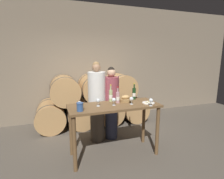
{
  "coord_description": "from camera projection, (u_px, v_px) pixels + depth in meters",
  "views": [
    {
      "loc": [
        -1.01,
        -2.78,
        1.8
      ],
      "look_at": [
        0.0,
        0.12,
        1.2
      ],
      "focal_mm": 28.0,
      "sensor_mm": 36.0,
      "label": 1
    }
  ],
  "objects": [
    {
      "name": "barrel_stack",
      "position": [
        94.0,
        101.0,
        4.61
      ],
      "size": [
        2.9,
        0.91,
        1.33
      ],
      "color": "tan",
      "rests_on": "ground_plane"
    },
    {
      "name": "wine_bottle_red",
      "position": [
        134.0,
        94.0,
        3.43
      ],
      "size": [
        0.07,
        0.07,
        0.33
      ],
      "color": "#193819",
      "rests_on": "tasting_table"
    },
    {
      "name": "wine_glass_far_left",
      "position": [
        80.0,
        103.0,
        2.8
      ],
      "size": [
        0.07,
        0.07,
        0.13
      ],
      "color": "white",
      "rests_on": "tasting_table"
    },
    {
      "name": "person_right",
      "position": [
        111.0,
        103.0,
        3.76
      ],
      "size": [
        0.32,
        0.32,
        1.57
      ],
      "color": "#2D334C",
      "rests_on": "ground_plane"
    },
    {
      "name": "cheese_plate",
      "position": [
        148.0,
        103.0,
        3.16
      ],
      "size": [
        0.22,
        0.22,
        0.04
      ],
      "color": "white",
      "rests_on": "tasting_table"
    },
    {
      "name": "ground_plane",
      "position": [
        114.0,
        154.0,
        3.25
      ],
      "size": [
        10.0,
        10.0,
        0.0
      ],
      "primitive_type": "plane",
      "color": "#564F44"
    },
    {
      "name": "stone_wall_back",
      "position": [
        88.0,
        63.0,
        4.96
      ],
      "size": [
        10.0,
        0.12,
        3.2
      ],
      "color": "gray",
      "rests_on": "ground_plane"
    },
    {
      "name": "tasting_table",
      "position": [
        114.0,
        113.0,
        3.09
      ],
      "size": [
        1.6,
        0.62,
        0.95
      ],
      "color": "brown",
      "rests_on": "ground_plane"
    },
    {
      "name": "person_left",
      "position": [
        97.0,
        102.0,
        3.65
      ],
      "size": [
        0.36,
        0.36,
        1.69
      ],
      "color": "#4C4238",
      "rests_on": "ground_plane"
    },
    {
      "name": "wine_glass_center",
      "position": [
        114.0,
        100.0,
        3.01
      ],
      "size": [
        0.07,
        0.07,
        0.13
      ],
      "color": "white",
      "rests_on": "tasting_table"
    },
    {
      "name": "wine_glass_right",
      "position": [
        131.0,
        99.0,
        3.08
      ],
      "size": [
        0.07,
        0.07,
        0.13
      ],
      "color": "white",
      "rests_on": "tasting_table"
    },
    {
      "name": "wine_bottle_rose",
      "position": [
        118.0,
        97.0,
        3.17
      ],
      "size": [
        0.07,
        0.07,
        0.3
      ],
      "color": "#BC8E93",
      "rests_on": "tasting_table"
    },
    {
      "name": "wine_glass_left",
      "position": [
        98.0,
        101.0,
        2.96
      ],
      "size": [
        0.07,
        0.07,
        0.13
      ],
      "color": "white",
      "rests_on": "tasting_table"
    },
    {
      "name": "blue_crock",
      "position": [
        80.0,
        107.0,
        2.7
      ],
      "size": [
        0.11,
        0.11,
        0.13
      ],
      "color": "#335693",
      "rests_on": "tasting_table"
    },
    {
      "name": "bread_basket",
      "position": [
        126.0,
        99.0,
        3.26
      ],
      "size": [
        0.22,
        0.22,
        0.13
      ],
      "color": "olive",
      "rests_on": "tasting_table"
    },
    {
      "name": "wine_bottle_white",
      "position": [
        111.0,
        95.0,
        3.28
      ],
      "size": [
        0.07,
        0.07,
        0.32
      ],
      "color": "#ADBC7F",
      "rests_on": "tasting_table"
    },
    {
      "name": "wine_glass_far_right",
      "position": [
        151.0,
        101.0,
        2.98
      ],
      "size": [
        0.07,
        0.07,
        0.13
      ],
      "color": "white",
      "rests_on": "tasting_table"
    }
  ]
}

